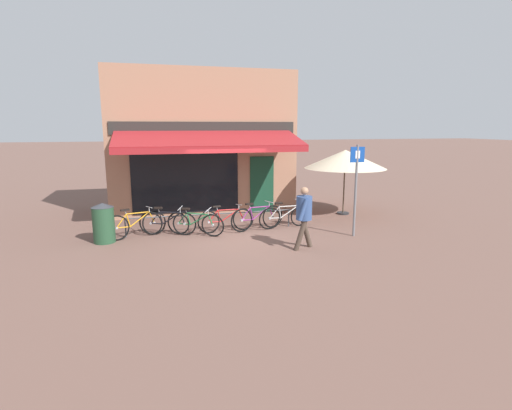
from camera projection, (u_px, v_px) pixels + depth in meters
ground_plane at (234, 235)px, 11.88m from camera, size 160.00×160.00×0.00m
shop_front at (201, 142)px, 15.45m from camera, size 6.80×5.00×5.20m
bike_rack_rail at (211, 216)px, 12.19m from camera, size 5.12×0.04×0.57m
bicycle_orange at (136, 224)px, 11.56m from camera, size 1.76×0.79×0.88m
bicycle_black at (167, 223)px, 11.81m from camera, size 1.66×0.71×0.85m
bicycle_green at (195, 223)px, 11.74m from camera, size 1.62×0.94×0.85m
bicycle_red at (226, 220)px, 12.24m from camera, size 1.79×0.54×0.85m
bicycle_purple at (257, 218)px, 12.42m from camera, size 1.80×0.64×0.87m
bicycle_silver at (285, 216)px, 12.65m from camera, size 1.84×0.52×0.89m
pedestrian_adult at (304, 211)px, 10.40m from camera, size 0.61×0.66×1.67m
litter_bin at (103, 223)px, 11.04m from camera, size 0.60×0.60×1.12m
parking_sign at (356, 181)px, 11.49m from camera, size 0.44×0.07×2.68m
cafe_parasol at (345, 159)px, 14.35m from camera, size 2.93×2.93×2.35m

